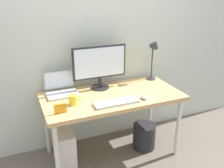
% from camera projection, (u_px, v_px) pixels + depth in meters
% --- Properties ---
extents(ground_plane, '(6.00, 6.00, 0.00)m').
position_uv_depth(ground_plane, '(112.00, 153.00, 2.87)').
color(ground_plane, '#665B51').
extents(back_wall, '(4.40, 0.04, 2.60)m').
position_uv_depth(back_wall, '(98.00, 33.00, 2.75)').
color(back_wall, silver).
rests_on(back_wall, ground_plane).
extents(desk, '(1.44, 0.71, 0.73)m').
position_uv_depth(desk, '(112.00, 100.00, 2.63)').
color(desk, tan).
rests_on(desk, ground_plane).
extents(monitor, '(0.59, 0.20, 0.47)m').
position_uv_depth(monitor, '(100.00, 65.00, 2.67)').
color(monitor, '#232328').
rests_on(monitor, desk).
extents(laptop, '(0.32, 0.26, 0.23)m').
position_uv_depth(laptop, '(61.00, 88.00, 2.61)').
color(laptop, '#B2B2B7').
rests_on(laptop, desk).
extents(desk_lamp, '(0.11, 0.16, 0.50)m').
position_uv_depth(desk_lamp, '(154.00, 50.00, 2.88)').
color(desk_lamp, '#333338').
rests_on(desk_lamp, desk).
extents(keyboard, '(0.44, 0.14, 0.02)m').
position_uv_depth(keyboard, '(116.00, 103.00, 2.40)').
color(keyboard, '#B2B2B7').
rests_on(keyboard, desk).
extents(mouse, '(0.06, 0.09, 0.03)m').
position_uv_depth(mouse, '(144.00, 97.00, 2.50)').
color(mouse, '#B2B2B7').
rests_on(mouse, desk).
extents(coffee_mug, '(0.12, 0.08, 0.10)m').
position_uv_depth(coffee_mug, '(73.00, 100.00, 2.37)').
color(coffee_mug, yellow).
rests_on(coffee_mug, desk).
extents(photo_frame, '(0.11, 0.02, 0.09)m').
position_uv_depth(photo_frame, '(60.00, 108.00, 2.21)').
color(photo_frame, orange).
rests_on(photo_frame, desk).
extents(computer_tower, '(0.18, 0.36, 0.42)m').
position_uv_depth(computer_tower, '(64.00, 148.00, 2.60)').
color(computer_tower, silver).
rests_on(computer_tower, ground_plane).
extents(wastebasket, '(0.26, 0.26, 0.30)m').
position_uv_depth(wastebasket, '(144.00, 136.00, 2.92)').
color(wastebasket, '#232328').
rests_on(wastebasket, ground_plane).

